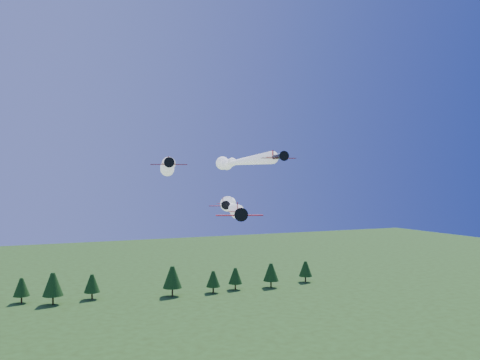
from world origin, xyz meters
name	(u,v)px	position (x,y,z in m)	size (l,w,h in m)	color
plane_lead	(231,206)	(6.62, 14.34, 38.48)	(19.15, 42.08, 3.70)	black
plane_left	(167,167)	(-2.96, 29.50, 47.26)	(17.78, 48.29, 3.70)	black
plane_right	(239,162)	(14.63, 27.38, 48.59)	(13.86, 53.10, 3.70)	black
plane_slot	(224,204)	(2.96, 9.14, 39.15)	(6.43, 7.15, 2.26)	black
treeline	(106,282)	(-2.53, 108.07, 6.53)	(168.81, 18.77, 11.94)	#382314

